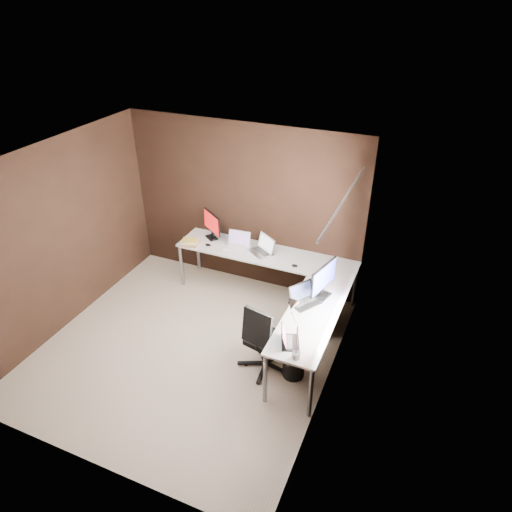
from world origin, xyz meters
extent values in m
cube|color=#BFB095|center=(0.00, 0.00, 0.00)|extent=(3.60, 3.60, 0.00)
cube|color=white|center=(0.00, 0.00, 2.50)|extent=(3.60, 3.60, 0.00)
cube|color=black|center=(0.00, 1.80, 1.25)|extent=(3.60, 0.00, 2.50)
cube|color=black|center=(0.00, -1.80, 1.25)|extent=(3.60, 0.00, 2.50)
cube|color=black|center=(-1.80, 0.00, 1.25)|extent=(0.00, 3.60, 2.50)
cube|color=black|center=(1.80, 0.00, 1.25)|extent=(0.00, 3.60, 2.50)
cube|color=white|center=(1.79, 0.35, 1.45)|extent=(0.00, 1.00, 1.30)
cube|color=orange|center=(1.75, -0.38, 1.25)|extent=(0.01, 0.35, 2.00)
cube|color=orange|center=(1.75, 1.07, 1.25)|extent=(0.01, 0.35, 2.00)
cylinder|color=slate|center=(1.75, 0.35, 2.28)|extent=(0.02, 1.90, 0.02)
cube|color=white|center=(0.48, 1.50, 0.71)|extent=(2.65, 0.60, 0.03)
cube|color=white|center=(1.50, 0.38, 0.71)|extent=(0.60, 1.65, 0.03)
cylinder|color=slate|center=(-0.81, 1.24, 0.35)|extent=(0.05, 0.05, 0.70)
cylinder|color=slate|center=(-0.81, 1.76, 0.35)|extent=(0.05, 0.05, 0.70)
cylinder|color=slate|center=(1.24, -0.41, 0.35)|extent=(0.05, 0.05, 0.70)
cylinder|color=slate|center=(1.76, -0.41, 0.35)|extent=(0.05, 0.05, 0.70)
cylinder|color=slate|center=(1.76, 1.76, 0.35)|extent=(0.05, 0.05, 0.70)
cube|color=white|center=(1.43, 1.15, 0.30)|extent=(0.42, 0.50, 0.60)
cube|color=black|center=(-0.45, 1.60, 0.74)|extent=(0.25, 0.23, 0.01)
cube|color=black|center=(-0.44, 1.61, 0.79)|extent=(0.06, 0.05, 0.10)
cube|color=black|center=(-0.44, 1.61, 0.99)|extent=(0.40, 0.30, 0.30)
cube|color=#BA1010|center=(-0.45, 1.60, 0.99)|extent=(0.37, 0.26, 0.27)
cube|color=black|center=(1.53, 0.81, 0.74)|extent=(0.18, 0.23, 0.01)
cube|color=black|center=(1.51, 0.81, 0.79)|extent=(0.04, 0.05, 0.09)
cube|color=black|center=(1.51, 0.81, 1.01)|extent=(0.16, 0.53, 0.34)
cube|color=#252AA5|center=(1.52, 0.81, 1.01)|extent=(0.14, 0.50, 0.31)
cube|color=white|center=(0.03, 1.49, 0.74)|extent=(0.35, 0.26, 0.02)
cube|color=white|center=(0.02, 1.58, 0.85)|extent=(0.34, 0.09, 0.21)
cube|color=#80619C|center=(0.02, 1.57, 0.85)|extent=(0.30, 0.07, 0.18)
cube|color=silver|center=(0.40, 1.48, 0.74)|extent=(0.45, 0.42, 0.02)
cube|color=silver|center=(0.46, 1.56, 0.86)|extent=(0.34, 0.26, 0.23)
cube|color=white|center=(0.45, 1.56, 0.86)|extent=(0.30, 0.22, 0.20)
cube|color=black|center=(1.37, 0.58, 0.74)|extent=(0.39, 0.43, 0.02)
cube|color=black|center=(1.29, 0.64, 0.85)|extent=(0.24, 0.33, 0.22)
cube|color=#191D3A|center=(1.29, 0.63, 0.85)|extent=(0.21, 0.29, 0.19)
cube|color=black|center=(1.43, -0.16, 0.74)|extent=(0.28, 0.32, 0.02)
cube|color=black|center=(1.36, -0.19, 0.83)|extent=(0.15, 0.27, 0.17)
cube|color=#D05F9C|center=(1.37, -0.19, 0.83)|extent=(0.13, 0.24, 0.15)
cube|color=#9E6855|center=(-0.66, 1.30, 0.74)|extent=(0.28, 0.24, 0.03)
cube|color=gold|center=(-0.66, 1.30, 0.77)|extent=(0.27, 0.23, 0.02)
cube|color=white|center=(-0.66, 1.30, 0.79)|extent=(0.29, 0.25, 0.02)
cube|color=gold|center=(-0.66, 1.30, 0.80)|extent=(0.27, 0.24, 0.02)
ellipsoid|color=black|center=(-0.39, 1.36, 0.75)|extent=(0.10, 0.08, 0.04)
ellipsoid|color=black|center=(0.98, 1.32, 0.75)|extent=(0.10, 0.09, 0.03)
cylinder|color=slate|center=(1.56, -0.35, 0.76)|extent=(0.09, 0.09, 0.07)
cylinder|color=slate|center=(1.56, -0.35, 0.98)|extent=(0.02, 0.02, 0.36)
cylinder|color=slate|center=(1.51, -0.32, 1.22)|extent=(0.02, 0.19, 0.27)
cone|color=slate|center=(1.46, -0.25, 1.31)|extent=(0.11, 0.14, 0.15)
cylinder|color=slate|center=(1.04, 0.12, 0.22)|extent=(0.05, 0.05, 0.34)
cube|color=black|center=(1.04, 0.12, 0.42)|extent=(0.48, 0.48, 0.07)
cube|color=black|center=(1.00, -0.07, 0.73)|extent=(0.39, 0.18, 0.45)
cylinder|color=black|center=(1.41, 0.10, 0.15)|extent=(0.34, 0.34, 0.30)
camera|label=1|loc=(2.54, -3.75, 4.11)|focal=32.00mm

